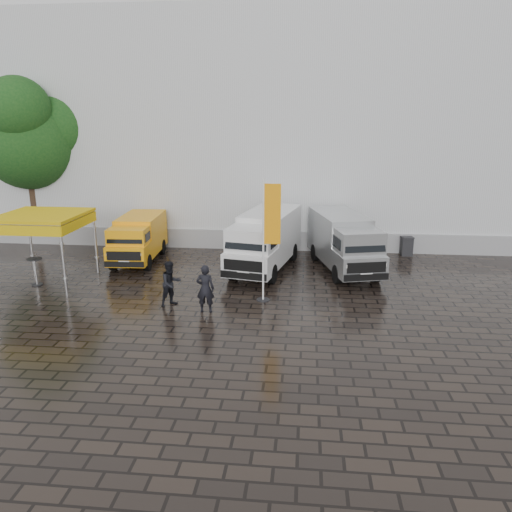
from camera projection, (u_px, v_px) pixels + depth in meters
The scene contains 13 objects.
ground at pixel (277, 305), 18.49m from camera, with size 120.00×120.00×0.00m, color black.
exhibition_hall at pixel (324, 129), 32.02m from camera, with size 44.00×16.00×12.00m, color silver.
hall_plinth at pixel (325, 242), 25.78m from camera, with size 44.00×0.15×1.00m, color gray.
van_yellow at pixel (138, 240), 23.81m from camera, with size 1.77×4.61×2.13m, color #FFA50D, non-canonical shape.
van_white at pixel (265, 242), 22.51m from camera, with size 1.97×5.91×2.56m, color white, non-canonical shape.
van_silver at pixel (344, 244), 22.40m from camera, with size 1.90×5.69×2.46m, color #ACAFB1, non-canonical shape.
canopy_tent at pixel (41, 218), 20.28m from camera, with size 3.22×3.22×2.93m.
flagpole at pixel (268, 235), 18.25m from camera, with size 0.88×0.50×4.61m.
tree at pixel (28, 135), 26.35m from camera, with size 5.03×5.03×9.04m.
cocktail_table at pixel (36, 272), 20.53m from camera, with size 0.60×0.60×1.14m, color black.
wheelie_bin at pixel (407, 246), 25.00m from camera, with size 0.58×0.58×0.96m, color black.
person_front at pixel (205, 289), 17.58m from camera, with size 0.64×0.42×1.75m, color black.
person_tent at pixel (171, 283), 18.23m from camera, with size 0.82×0.64×1.69m, color black.
Camera 1 is at (0.97, -17.32, 6.71)m, focal length 35.00 mm.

